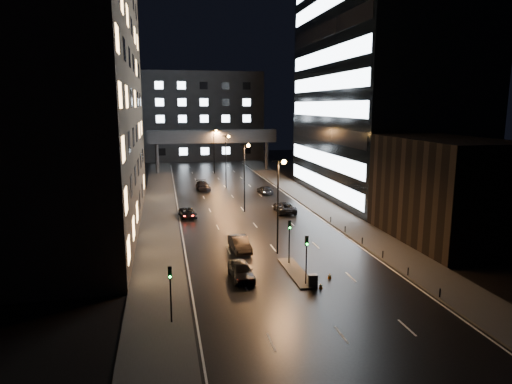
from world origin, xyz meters
TOP-DOWN VIEW (x-y plane):
  - ground at (0.00, 40.00)m, footprint 160.00×160.00m
  - sidewalk_left at (-12.50, 35.00)m, footprint 5.00×110.00m
  - sidewalk_right at (12.50, 35.00)m, footprint 5.00×110.00m
  - building_left at (-22.50, 24.00)m, footprint 15.00×48.00m
  - building_right_low at (20.00, 9.00)m, footprint 10.00×18.00m
  - building_right_glass at (25.00, 36.00)m, footprint 20.00×36.00m
  - building_far at (0.00, 98.00)m, footprint 34.00×14.00m
  - skybridge at (0.00, 70.00)m, footprint 30.00×3.00m
  - median_island at (0.30, 2.00)m, footprint 1.60×8.00m
  - traffic_signal_near at (0.30, 4.49)m, footprint 0.28×0.34m
  - traffic_signal_far at (0.30, -1.01)m, footprint 0.28×0.34m
  - traffic_signal_corner at (-11.50, -6.01)m, footprint 0.28×0.34m
  - bollard_row at (10.20, 6.50)m, footprint 0.12×25.12m
  - streetlight_near at (0.16, 8.00)m, footprint 1.45×0.50m
  - streetlight_mid_a at (0.16, 28.00)m, footprint 1.45×0.50m
  - streetlight_mid_b at (0.16, 48.00)m, footprint 1.45×0.50m
  - streetlight_far at (0.16, 68.00)m, footprint 1.45×0.50m
  - car_away_a at (-5.05, 1.60)m, footprint 2.17×4.88m
  - car_away_b at (-3.84, 9.62)m, footprint 2.03×5.10m
  - car_away_c at (-8.52, 26.17)m, footprint 2.64×4.87m
  - car_away_d at (-4.50, 47.00)m, footprint 2.65×5.72m
  - car_toward_a at (5.75, 26.31)m, footprint 2.96×5.95m
  - car_toward_b at (6.11, 41.12)m, footprint 2.38×5.02m
  - utility_cabinet at (0.70, -1.70)m, footprint 0.87×0.60m
  - cone_a at (1.34, -1.99)m, footprint 0.45×0.45m
  - cone_b at (2.93, 0.08)m, footprint 0.39×0.39m

SIDE VIEW (x-z plane):
  - ground at x=0.00m, z-range 0.00..0.00m
  - sidewalk_left at x=-12.50m, z-range 0.00..0.15m
  - sidewalk_right at x=12.50m, z-range 0.00..0.15m
  - median_island at x=0.30m, z-range 0.00..0.15m
  - cone_a at x=1.34m, z-range 0.00..0.50m
  - cone_b at x=2.93m, z-range 0.00..0.50m
  - bollard_row at x=10.20m, z-range 0.00..0.90m
  - car_away_c at x=-8.52m, z-range 0.00..1.30m
  - utility_cabinet at x=0.70m, z-range 0.15..1.22m
  - car_toward_b at x=6.11m, z-range 0.00..1.41m
  - car_away_d at x=-4.50m, z-range 0.00..1.62m
  - car_toward_a at x=5.75m, z-range 0.00..1.62m
  - car_away_a at x=-5.05m, z-range 0.00..1.63m
  - car_away_b at x=-3.84m, z-range 0.00..1.65m
  - traffic_signal_corner at x=-11.50m, z-range 0.74..5.14m
  - traffic_signal_near at x=0.30m, z-range 0.89..5.29m
  - traffic_signal_far at x=0.30m, z-range 0.89..5.29m
  - building_right_low at x=20.00m, z-range 0.00..12.00m
  - streetlight_near at x=0.16m, z-range 1.42..11.57m
  - streetlight_mid_a at x=0.16m, z-range 1.42..11.57m
  - streetlight_mid_b at x=0.16m, z-range 1.42..11.57m
  - streetlight_far at x=0.16m, z-range 1.42..11.57m
  - skybridge at x=0.00m, z-range 3.34..13.34m
  - building_far at x=0.00m, z-range 0.00..25.00m
  - building_left at x=-22.50m, z-range 0.00..40.00m
  - building_right_glass at x=25.00m, z-range 0.00..45.00m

